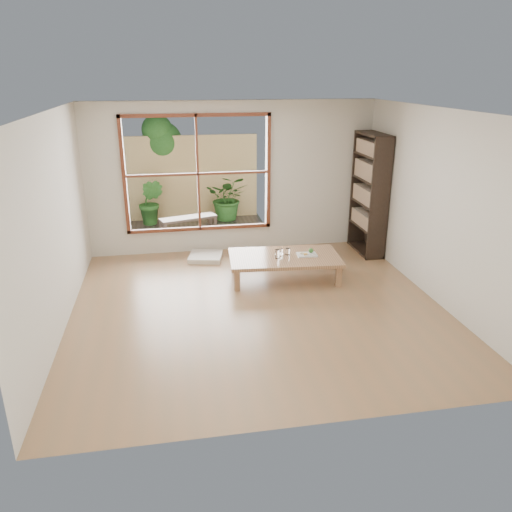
{
  "coord_description": "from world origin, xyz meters",
  "views": [
    {
      "loc": [
        -1.11,
        -6.09,
        3.04
      ],
      "look_at": [
        0.07,
        0.52,
        0.55
      ],
      "focal_mm": 35.0,
      "sensor_mm": 36.0,
      "label": 1
    }
  ],
  "objects_px": {
    "bookshelf": "(369,194)",
    "food_tray": "(308,254)",
    "garden_bench": "(188,220)",
    "low_table": "(284,259)"
  },
  "relations": [
    {
      "from": "bookshelf",
      "to": "food_tray",
      "type": "xyz_separation_m",
      "value": [
        -1.36,
        -1.0,
        -0.65
      ]
    },
    {
      "from": "bookshelf",
      "to": "food_tray",
      "type": "relative_size",
      "value": 6.61
    },
    {
      "from": "low_table",
      "to": "garden_bench",
      "type": "height_order",
      "value": "garden_bench"
    },
    {
      "from": "bookshelf",
      "to": "garden_bench",
      "type": "bearing_deg",
      "value": 154.23
    },
    {
      "from": "low_table",
      "to": "food_tray",
      "type": "bearing_deg",
      "value": 1.69
    },
    {
      "from": "food_tray",
      "to": "low_table",
      "type": "bearing_deg",
      "value": -179.38
    },
    {
      "from": "food_tray",
      "to": "garden_bench",
      "type": "distance_m",
      "value": 3.02
    },
    {
      "from": "garden_bench",
      "to": "bookshelf",
      "type": "bearing_deg",
      "value": -43.19
    },
    {
      "from": "food_tray",
      "to": "garden_bench",
      "type": "xyz_separation_m",
      "value": [
        -1.72,
        2.48,
        -0.08
      ]
    },
    {
      "from": "low_table",
      "to": "food_tray",
      "type": "distance_m",
      "value": 0.37
    }
  ]
}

